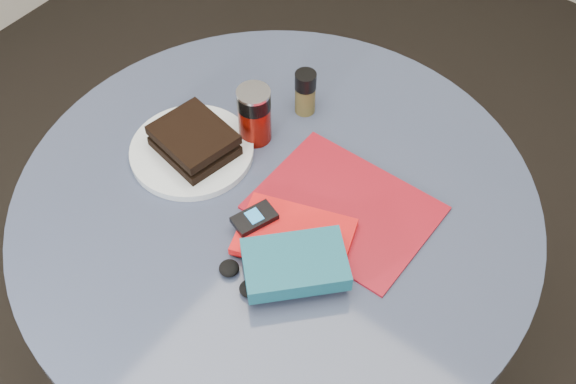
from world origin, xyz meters
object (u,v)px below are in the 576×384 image
Objects in this scene: plate at (192,151)px; mp3_player at (254,218)px; soda_can at (254,115)px; novel at (295,264)px; headphones at (239,278)px; sandwich at (194,140)px; pepper_grinder at (305,92)px; table at (277,249)px; magazine at (345,208)px; red_book at (294,236)px.

plate is 2.77× the size of mp3_player.
novel is (0.26, -0.21, -0.02)m from soda_can.
soda_can is at bearing 124.68° from headphones.
novel is 0.13m from mp3_player.
sandwich is at bearing 115.09° from novel.
mp3_player is at bearing 116.19° from headphones.
pepper_grinder is 1.05× the size of headphones.
table is at bearing -66.03° from pepper_grinder.
soda_can is (0.06, 0.11, 0.02)m from sandwich.
pepper_grinder is 0.27m from magazine.
novel is at bearing -55.51° from pepper_grinder.
table is 10.43× the size of headphones.
soda_can is at bearing 170.35° from magazine.
novel is at bearing -85.11° from magazine.
headphones reaches higher than table.
table is 9.91× the size of pepper_grinder.
pepper_grinder reaches higher than table.
sandwich reaches higher than magazine.
soda_can is at bearing 93.81° from novel.
novel is at bearing -39.01° from soda_can.
red_book is at bearing -104.93° from magazine.
magazine is (0.31, 0.07, -0.04)m from sandwich.
pepper_grinder reaches higher than novel.
soda_can is 1.41× the size of mp3_player.
table is at bearing -37.89° from soda_can.
table is 3.13× the size of magazine.
magazine is at bearing -9.10° from soda_can.
novel is (0.34, -0.10, 0.03)m from plate.
magazine is at bearing 29.67° from table.
table is at bearing 92.69° from novel.
headphones is (0.05, -0.11, -0.02)m from mp3_player.
mp3_player is at bearing -83.13° from table.
magazine is (0.32, 0.07, -0.00)m from plate.
magazine is (0.25, -0.04, -0.06)m from soda_can.
soda_can is at bearing 60.15° from sandwich.
novel reaches higher than mp3_player.
magazine is 0.25m from headphones.
soda_can is 0.39× the size of magazine.
headphones is at bearing -33.68° from sandwich.
red_book reaches higher than table.
table is 8.01× the size of soda_can.
pepper_grinder reaches higher than headphones.
pepper_grinder is at bearing 142.48° from magazine.
soda_can reaches higher than plate.
sandwich is 0.82× the size of red_book.
pepper_grinder is 0.32× the size of magazine.
novel is (0.02, -0.17, 0.04)m from magazine.
soda_can reaches higher than headphones.
sandwich is 0.13m from soda_can.
plate is at bearing -167.70° from magazine.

